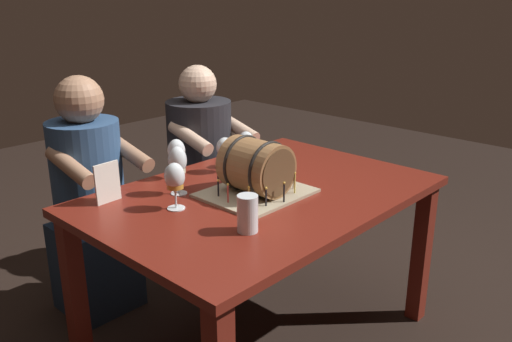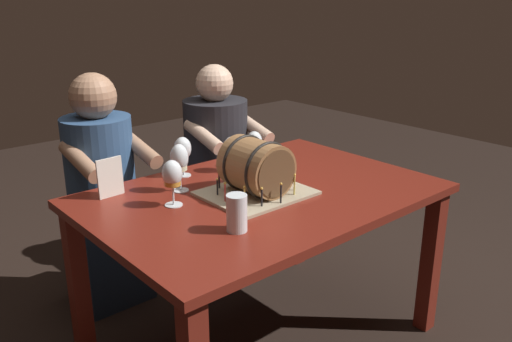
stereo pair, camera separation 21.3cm
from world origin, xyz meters
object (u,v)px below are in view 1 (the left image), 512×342
(person_seated_right, at_px, (201,173))
(wine_glass_rose, at_px, (225,149))
(wine_glass_red, at_px, (246,143))
(wine_glass_amber, at_px, (175,178))
(wine_glass_white, at_px, (178,162))
(wine_glass_empty, at_px, (176,151))
(dining_table, at_px, (261,213))
(person_seated_left, at_px, (91,208))
(beer_pint, at_px, (248,215))
(barrel_cake, at_px, (256,169))
(menu_card, at_px, (107,183))

(person_seated_right, bearing_deg, wine_glass_rose, -119.15)
(wine_glass_red, xyz_separation_m, wine_glass_amber, (-0.55, -0.16, 0.01))
(wine_glass_white, distance_m, wine_glass_red, 0.44)
(wine_glass_amber, bearing_deg, wine_glass_empty, 50.09)
(wine_glass_amber, distance_m, person_seated_right, 1.02)
(wine_glass_empty, bearing_deg, wine_glass_white, -127.30)
(dining_table, relative_size, person_seated_left, 1.22)
(dining_table, height_order, person_seated_left, person_seated_left)
(wine_glass_red, relative_size, beer_pint, 1.30)
(wine_glass_red, bearing_deg, barrel_cake, -129.57)
(barrel_cake, height_order, wine_glass_white, barrel_cake)
(dining_table, bearing_deg, menu_card, 144.04)
(wine_glass_white, height_order, wine_glass_empty, wine_glass_white)
(wine_glass_white, height_order, wine_glass_red, wine_glass_white)
(wine_glass_rose, bearing_deg, person_seated_left, 130.66)
(wine_glass_empty, xyz_separation_m, wine_glass_rose, (0.21, -0.09, -0.01))
(barrel_cake, relative_size, wine_glass_rose, 2.52)
(dining_table, distance_m, wine_glass_amber, 0.43)
(beer_pint, bearing_deg, wine_glass_empty, 73.19)
(barrel_cake, distance_m, menu_card, 0.58)
(wine_glass_white, xyz_separation_m, wine_glass_empty, (0.12, 0.15, -0.01))
(wine_glass_rose, xyz_separation_m, beer_pint, (-0.39, -0.52, -0.05))
(dining_table, bearing_deg, person_seated_left, 113.97)
(wine_glass_red, bearing_deg, menu_card, 172.92)
(wine_glass_white, bearing_deg, wine_glass_amber, -133.08)
(dining_table, bearing_deg, wine_glass_rose, 75.81)
(wine_glass_amber, bearing_deg, beer_pint, -83.06)
(wine_glass_rose, bearing_deg, dining_table, -104.19)
(dining_table, xyz_separation_m, wine_glass_white, (-0.25, 0.23, 0.23))
(dining_table, bearing_deg, wine_glass_red, 54.98)
(person_seated_left, distance_m, person_seated_right, 0.69)
(dining_table, distance_m, barrel_cake, 0.21)
(wine_glass_red, height_order, wine_glass_amber, wine_glass_amber)
(wine_glass_rose, bearing_deg, beer_pint, -127.07)
(barrel_cake, xyz_separation_m, menu_card, (-0.45, 0.36, -0.03))
(beer_pint, xyz_separation_m, person_seated_left, (-0.03, 1.00, -0.25))
(wine_glass_amber, bearing_deg, wine_glass_red, 16.37)
(wine_glass_white, relative_size, menu_card, 1.26)
(person_seated_left, relative_size, person_seated_right, 1.02)
(barrel_cake, relative_size, wine_glass_empty, 2.29)
(dining_table, bearing_deg, person_seated_right, 66.05)
(dining_table, xyz_separation_m, menu_card, (-0.49, 0.36, 0.18))
(wine_glass_red, relative_size, menu_card, 1.07)
(beer_pint, bearing_deg, wine_glass_rose, 52.93)
(dining_table, height_order, wine_glass_red, wine_glass_red)
(person_seated_left, bearing_deg, menu_card, -109.36)
(wine_glass_empty, height_order, person_seated_right, person_seated_right)
(barrel_cake, xyz_separation_m, beer_pint, (-0.28, -0.22, -0.05))
(wine_glass_empty, relative_size, menu_card, 1.12)
(wine_glass_white, height_order, beer_pint, wine_glass_white)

